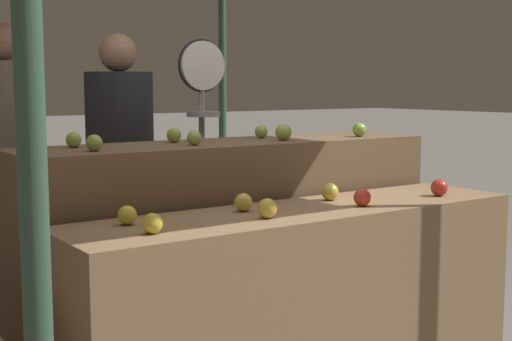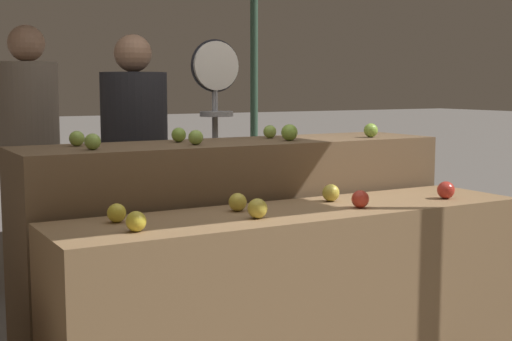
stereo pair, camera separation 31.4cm
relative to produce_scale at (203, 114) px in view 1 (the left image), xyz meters
The scene contains 19 objects.
display_counter_front 1.42m from the produce_scale, 97.94° to the right, with size 2.27×0.55×0.83m, color olive.
display_counter_back 0.89m from the produce_scale, 106.14° to the right, with size 2.27×0.55×1.10m, color brown.
apple_front_0 1.63m from the produce_scale, 127.64° to the right, with size 0.08×0.08×0.08m, color gold.
apple_front_1 1.37m from the produce_scale, 109.02° to the right, with size 0.09×0.09×0.09m, color gold.
apple_front_2 1.31m from the produce_scale, 85.11° to the right, with size 0.08×0.08×0.08m, color red.
apple_front_3 1.45m from the produce_scale, 62.97° to the right, with size 0.09×0.09×0.09m, color #B72D23.
apple_front_4 1.47m from the produce_scale, 133.06° to the right, with size 0.08×0.08×0.08m, color gold.
apple_front_5 1.19m from the produce_scale, 111.72° to the right, with size 0.08×0.08×0.08m, color gold.
apple_front_6 1.10m from the produce_scale, 84.64° to the right, with size 0.08×0.08×0.08m, color gold.
apple_back_0 1.18m from the produce_scale, 144.78° to the right, with size 0.07×0.07×0.07m, color #8EB247.
apple_back_1 0.79m from the produce_scale, 123.69° to the right, with size 0.07×0.07×0.07m, color #8EB247.
apple_back_2 0.67m from the produce_scale, 81.28° to the right, with size 0.09×0.09×0.09m, color #84AD3D.
apple_back_3 0.93m from the produce_scale, 46.90° to the right, with size 0.08×0.08×0.08m, color #84AD3D.
apple_back_4 1.06m from the produce_scale, 155.40° to the right, with size 0.07×0.07×0.07m, color #8EB247.
apple_back_5 0.64m from the produce_scale, 134.03° to the right, with size 0.08×0.08×0.08m, color #84AD3D.
apple_back_6 0.47m from the produce_scale, 76.93° to the right, with size 0.07×0.07×0.07m, color #8EB247.
produce_scale is the anchor object (origin of this frame).
person_vendor_at_scale 0.55m from the produce_scale, 151.26° to the left, with size 0.54×0.54×1.69m.
person_customer_left 1.27m from the produce_scale, 135.69° to the left, with size 0.47×0.47×1.77m.
Camera 1 is at (-2.01, -2.49, 1.39)m, focal length 50.00 mm.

